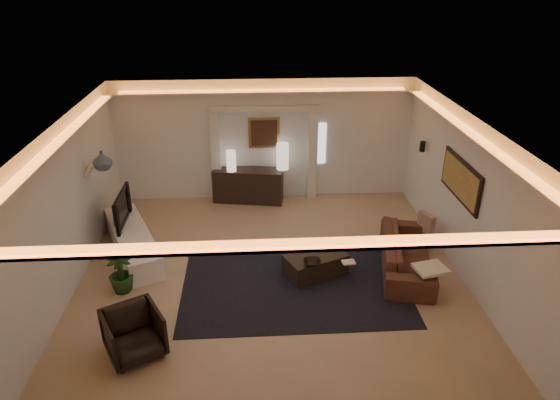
{
  "coord_description": "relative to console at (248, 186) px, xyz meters",
  "views": [
    {
      "loc": [
        -0.32,
        -7.8,
        5.24
      ],
      "look_at": [
        0.2,
        0.6,
        1.25
      ],
      "focal_mm": 32.0,
      "sensor_mm": 36.0,
      "label": 1
    }
  ],
  "objects": [
    {
      "name": "alcove_header",
      "position": [
        0.41,
        0.15,
        1.85
      ],
      "size": [
        2.52,
        0.2,
        0.12
      ],
      "primitive_type": "cube",
      "color": "silver",
      "rests_on": "wall_back"
    },
    {
      "name": "wall_sconce",
      "position": [
        3.79,
        -1.05,
        1.28
      ],
      "size": [
        0.12,
        0.12,
        0.22
      ],
      "primitive_type": "cylinder",
      "color": "black",
      "rests_on": "wall_right"
    },
    {
      "name": "wall_right",
      "position": [
        3.91,
        -3.25,
        1.05
      ],
      "size": [
        0.0,
        7.0,
        7.0
      ],
      "primitive_type": "plane",
      "rotation": [
        1.57,
        0.0,
        -1.57
      ],
      "color": "white",
      "rests_on": "ground"
    },
    {
      "name": "floor",
      "position": [
        0.41,
        -3.25,
        -0.4
      ],
      "size": [
        7.0,
        7.0,
        0.0
      ],
      "primitive_type": "plane",
      "color": "tan",
      "rests_on": "ground"
    },
    {
      "name": "wall_left",
      "position": [
        -3.09,
        -3.25,
        1.05
      ],
      "size": [
        0.0,
        7.0,
        7.0
      ],
      "primitive_type": "plane",
      "rotation": [
        1.57,
        0.0,
        1.57
      ],
      "color": "white",
      "rests_on": "ground"
    },
    {
      "name": "sofa",
      "position": [
        2.96,
        -3.19,
        -0.07
      ],
      "size": [
        2.38,
        1.32,
        0.66
      ],
      "primitive_type": "imported",
      "rotation": [
        0.0,
        0.0,
        1.36
      ],
      "color": "#3D2519",
      "rests_on": "ground"
    },
    {
      "name": "armchair",
      "position": [
        -1.69,
        -5.2,
        -0.04
      ],
      "size": [
        1.06,
        1.07,
        0.73
      ],
      "primitive_type": "imported",
      "rotation": [
        0.0,
        0.0,
        0.5
      ],
      "color": "black",
      "rests_on": "ground"
    },
    {
      "name": "wall_front",
      "position": [
        0.41,
        -6.75,
        1.05
      ],
      "size": [
        7.0,
        0.0,
        7.0
      ],
      "primitive_type": "plane",
      "rotation": [
        -1.57,
        0.0,
        0.0
      ],
      "color": "white",
      "rests_on": "ground"
    },
    {
      "name": "throw_pillow",
      "position": [
        3.56,
        -2.42,
        0.15
      ],
      "size": [
        0.26,
        0.4,
        0.39
      ],
      "primitive_type": "cube",
      "rotation": [
        0.0,
        0.0,
        0.42
      ],
      "color": "tan",
      "rests_on": "sofa"
    },
    {
      "name": "lamp_right",
      "position": [
        0.83,
        0.0,
        0.69
      ],
      "size": [
        0.37,
        0.37,
        0.63
      ],
      "primitive_type": "cylinder",
      "rotation": [
        0.0,
        0.0,
        0.37
      ],
      "color": "white",
      "rests_on": "console"
    },
    {
      "name": "art_panel_gold",
      "position": [
        3.85,
        -2.95,
        1.3
      ],
      "size": [
        0.02,
        1.5,
        0.62
      ],
      "primitive_type": "cube",
      "color": "tan",
      "rests_on": "wall_right"
    },
    {
      "name": "plant",
      "position": [
        -2.24,
        -3.59,
        -0.02
      ],
      "size": [
        0.5,
        0.5,
        0.76
      ],
      "primitive_type": "imported",
      "rotation": [
        0.0,
        0.0,
        0.2
      ],
      "color": "#1D3E17",
      "rests_on": "ground"
    },
    {
      "name": "painting_canvas",
      "position": [
        0.41,
        0.19,
        1.25
      ],
      "size": [
        0.62,
        0.02,
        0.62
      ],
      "primitive_type": "cube",
      "color": "#4C2D1E",
      "rests_on": "wall_back"
    },
    {
      "name": "pilaster_left",
      "position": [
        -0.74,
        0.15,
        0.7
      ],
      "size": [
        0.22,
        0.2,
        2.2
      ],
      "primitive_type": "cube",
      "color": "silver",
      "rests_on": "ground"
    },
    {
      "name": "console",
      "position": [
        0.0,
        0.0,
        0.0
      ],
      "size": [
        1.72,
        0.78,
        0.83
      ],
      "primitive_type": "cube",
      "rotation": [
        0.0,
        0.0,
        -0.16
      ],
      "color": "black",
      "rests_on": "ground"
    },
    {
      "name": "ginger_jar",
      "position": [
        -2.74,
        -1.97,
        1.46
      ],
      "size": [
        0.44,
        0.44,
        0.38
      ],
      "primitive_type": "imported",
      "rotation": [
        0.0,
        0.0,
        -0.25
      ],
      "color": "#42596E",
      "rests_on": "wall_niche"
    },
    {
      "name": "wall_back",
      "position": [
        0.41,
        0.25,
        1.05
      ],
      "size": [
        7.0,
        0.0,
        7.0
      ],
      "primitive_type": "plane",
      "rotation": [
        1.57,
        0.0,
        0.0
      ],
      "color": "white",
      "rests_on": "ground"
    },
    {
      "name": "ceiling",
      "position": [
        0.41,
        -3.25,
        2.5
      ],
      "size": [
        7.0,
        7.0,
        0.0
      ],
      "primitive_type": "plane",
      "rotation": [
        3.14,
        0.0,
        0.0
      ],
      "color": "white",
      "rests_on": "ground"
    },
    {
      "name": "magazine",
      "position": [
        1.78,
        -3.58,
        0.02
      ],
      "size": [
        0.25,
        0.2,
        0.03
      ],
      "primitive_type": "cube",
      "rotation": [
        0.0,
        0.0,
        0.15
      ],
      "color": "beige",
      "rests_on": "coffee_table"
    },
    {
      "name": "pilaster_right",
      "position": [
        1.56,
        0.15,
        0.7
      ],
      "size": [
        0.22,
        0.2,
        2.2
      ],
      "primitive_type": "cube",
      "color": "silver",
      "rests_on": "ground"
    },
    {
      "name": "cove_soffit",
      "position": [
        0.41,
        -3.25,
        2.22
      ],
      "size": [
        7.0,
        7.0,
        0.04
      ],
      "primitive_type": "cube",
      "color": "silver",
      "rests_on": "ceiling"
    },
    {
      "name": "daylight_slit",
      "position": [
        1.76,
        0.23,
        0.95
      ],
      "size": [
        0.25,
        0.03,
        1.0
      ],
      "primitive_type": "cube",
      "color": "white",
      "rests_on": "wall_back"
    },
    {
      "name": "bowl",
      "position": [
        1.12,
        -3.58,
        0.05
      ],
      "size": [
        0.33,
        0.33,
        0.08
      ],
      "primitive_type": "imported",
      "rotation": [
        0.0,
        0.0,
        -0.05
      ],
      "color": "black",
      "rests_on": "coffee_table"
    },
    {
      "name": "figurine",
      "position": [
        -2.63,
        -1.05,
        0.24
      ],
      "size": [
        0.18,
        0.18,
        0.38
      ],
      "primitive_type": "cylinder",
      "rotation": [
        0.0,
        0.0,
        -0.33
      ],
      "color": "#44301D",
      "rests_on": "media_ledge"
    },
    {
      "name": "lamp_left",
      "position": [
        -0.38,
        -0.06,
        0.69
      ],
      "size": [
        0.27,
        0.27,
        0.5
      ],
      "primitive_type": "cylinder",
      "rotation": [
        0.0,
        0.0,
        -0.25
      ],
      "color": "#FFEFCF",
      "rests_on": "console"
    },
    {
      "name": "wall_niche",
      "position": [
        -3.03,
        -1.85,
        1.25
      ],
      "size": [
        0.1,
        0.55,
        0.04
      ],
      "primitive_type": "cube",
      "color": "silver",
      "rests_on": "wall_left"
    },
    {
      "name": "area_rug",
      "position": [
        0.81,
        -3.45,
        -0.39
      ],
      "size": [
        4.0,
        3.0,
        0.01
      ],
      "primitive_type": "cube",
      "color": "black",
      "rests_on": "ground"
    },
    {
      "name": "tv",
      "position": [
        -2.63,
        -1.89,
        0.39
      ],
      "size": [
        1.17,
        0.16,
        0.67
      ],
      "primitive_type": "imported",
      "rotation": [
        0.0,
        0.0,
        1.58
      ],
      "color": "black",
      "rests_on": "media_ledge"
    },
    {
      "name": "art_panel_frame",
      "position": [
        3.88,
        -2.95,
        1.3
      ],
      "size": [
        0.04,
        1.64,
        0.74
      ],
      "primitive_type": "cube",
      "color": "black",
      "rests_on": "wall_right"
    },
    {
      "name": "throw_blanket",
      "position": [
        3.09,
        -4.06,
        0.15
      ],
      "size": [
        0.6,
        0.53,
        0.06
      ],
      "primitive_type": "cube",
      "rotation": [
        0.0,
        0.0,
        0.22
      ],
      "color": "#FEF5C7",
      "rests_on": "sofa"
    },
    {
      "name": "painting_frame",
      "position": [
        0.41,
        0.22,
        1.25
      ],
      "size": [
        0.74,
        0.04,
        0.74
      ],
      "primitive_type": "cube",
      "color": "tan",
      "rests_on": "wall_back"
    },
    {
      "name": "coffee_table",
      "position": [
        1.23,
        -3.28,
        -0.2
      ],
      "size": [
        1.25,
        1.0,
        0.41
      ],
      "primitive_type": "cube",
      "rotation": [
        0.0,
        0.0,
        0.42
      ],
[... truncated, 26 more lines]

